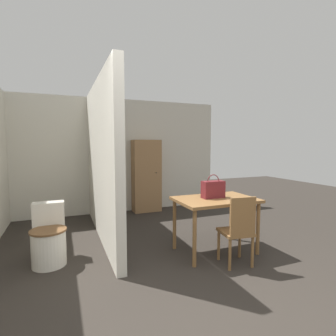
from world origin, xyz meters
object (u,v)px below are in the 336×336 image
Objects in this scene: wooden_cabinet at (146,176)px; wooden_chair at (238,229)px; toilet at (49,239)px; handbag at (213,189)px; dining_table at (215,205)px.

wooden_chair is at bearing -85.63° from wooden_cabinet.
toilet is 2.25× the size of handbag.
dining_table is at bearing -64.04° from handbag.
dining_table is at bearing -85.26° from wooden_cabinet.
wooden_chair reaches higher than dining_table.
wooden_cabinet is at bearing 46.53° from toilet.
wooden_cabinet is (-0.21, 2.53, 0.13)m from dining_table.
wooden_chair is 3.04m from wooden_cabinet.
dining_table is at bearing 100.10° from wooden_chair.
handbag is (2.13, -0.44, 0.58)m from toilet.
dining_table is 3.31× the size of handbag.
toilet is 0.46× the size of wooden_cabinet.
wooden_chair is 2.67× the size of handbag.
handbag is at bearing -85.62° from wooden_cabinet.
dining_table is 0.68× the size of wooden_cabinet.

